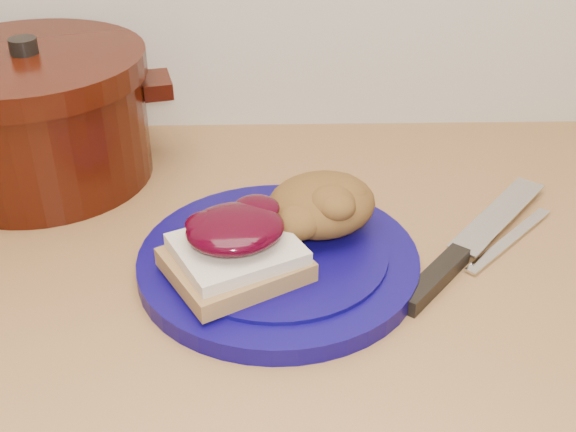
{
  "coord_description": "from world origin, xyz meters",
  "views": [
    {
      "loc": [
        0.02,
        0.88,
        1.33
      ],
      "look_at": [
        0.03,
        1.48,
        0.95
      ],
      "focal_mm": 45.0,
      "sensor_mm": 36.0,
      "label": 1
    }
  ],
  "objects_px": {
    "pepper_grinder": "(13,121)",
    "dutch_oven": "(37,116)",
    "plate": "(278,262)",
    "butter_knife": "(510,239)",
    "chef_knife": "(454,260)"
  },
  "relations": [
    {
      "from": "plate",
      "to": "butter_knife",
      "type": "distance_m",
      "value": 0.25
    },
    {
      "from": "butter_knife",
      "to": "chef_knife",
      "type": "bearing_deg",
      "value": 166.11
    },
    {
      "from": "chef_knife",
      "to": "pepper_grinder",
      "type": "xyz_separation_m",
      "value": [
        -0.49,
        0.23,
        0.05
      ]
    },
    {
      "from": "butter_knife",
      "to": "plate",
      "type": "bearing_deg",
      "value": 144.56
    },
    {
      "from": "chef_knife",
      "to": "dutch_oven",
      "type": "relative_size",
      "value": 0.75
    },
    {
      "from": "plate",
      "to": "dutch_oven",
      "type": "bearing_deg",
      "value": 144.04
    },
    {
      "from": "chef_knife",
      "to": "butter_knife",
      "type": "xyz_separation_m",
      "value": [
        0.07,
        0.04,
        -0.01
      ]
    },
    {
      "from": "plate",
      "to": "pepper_grinder",
      "type": "height_order",
      "value": "pepper_grinder"
    },
    {
      "from": "pepper_grinder",
      "to": "plate",
      "type": "bearing_deg",
      "value": -35.56
    },
    {
      "from": "dutch_oven",
      "to": "chef_knife",
      "type": "bearing_deg",
      "value": -24.03
    },
    {
      "from": "dutch_oven",
      "to": "plate",
      "type": "bearing_deg",
      "value": -35.96
    },
    {
      "from": "dutch_oven",
      "to": "butter_knife",
      "type": "bearing_deg",
      "value": -16.99
    },
    {
      "from": "plate",
      "to": "pepper_grinder",
      "type": "bearing_deg",
      "value": 144.44
    },
    {
      "from": "chef_knife",
      "to": "dutch_oven",
      "type": "height_order",
      "value": "dutch_oven"
    },
    {
      "from": "pepper_grinder",
      "to": "dutch_oven",
      "type": "bearing_deg",
      "value": -32.5
    }
  ]
}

